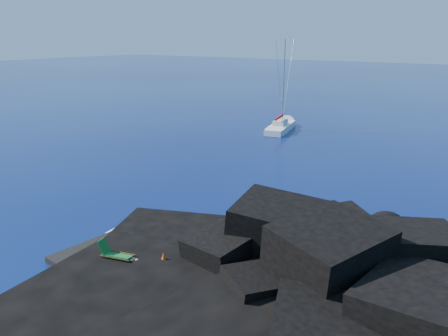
# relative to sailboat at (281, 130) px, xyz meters

# --- Properties ---
(ground) EXTENTS (400.00, 400.00, 0.00)m
(ground) POSITION_rel_sailboat_xyz_m (5.72, -36.24, 0.00)
(ground) COLOR #040A3F
(ground) RESTS_ON ground
(headland) EXTENTS (24.00, 24.00, 3.60)m
(headland) POSITION_rel_sailboat_xyz_m (18.72, -33.24, 0.00)
(headland) COLOR black
(headland) RESTS_ON ground
(beach) EXTENTS (9.08, 6.86, 0.70)m
(beach) POSITION_rel_sailboat_xyz_m (10.22, -35.74, 0.00)
(beach) COLOR black
(beach) RESTS_ON ground
(surf_foam) EXTENTS (10.00, 8.00, 0.06)m
(surf_foam) POSITION_rel_sailboat_xyz_m (10.72, -31.24, 0.00)
(surf_foam) COLOR white
(surf_foam) RESTS_ON ground
(sailboat) EXTENTS (4.76, 11.20, 11.49)m
(sailboat) POSITION_rel_sailboat_xyz_m (0.00, 0.00, 0.00)
(sailboat) COLOR white
(sailboat) RESTS_ON ground
(deck_chair) EXTENTS (1.94, 1.24, 1.24)m
(deck_chair) POSITION_rel_sailboat_xyz_m (9.36, -36.40, 0.97)
(deck_chair) COLOR #156225
(deck_chair) RESTS_ON beach
(towel) EXTENTS (2.41, 1.85, 0.06)m
(towel) POSITION_rel_sailboat_xyz_m (9.90, -36.23, 0.38)
(towel) COLOR white
(towel) RESTS_ON beach
(sunbather) EXTENTS (2.07, 1.32, 0.27)m
(sunbather) POSITION_rel_sailboat_xyz_m (9.90, -36.23, 0.54)
(sunbather) COLOR tan
(sunbather) RESTS_ON towel
(marker_cone) EXTENTS (0.48, 0.48, 0.63)m
(marker_cone) POSITION_rel_sailboat_xyz_m (11.48, -35.17, 0.66)
(marker_cone) COLOR #ED500C
(marker_cone) RESTS_ON beach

